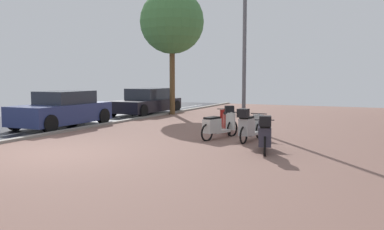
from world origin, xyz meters
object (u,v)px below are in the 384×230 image
(parked_car_near, at_px, (63,110))
(street_tree, at_px, (172,22))
(scooter_near, at_px, (217,126))
(scooter_mid, at_px, (227,120))
(lamp_post, at_px, (245,41))
(scooter_far, at_px, (249,126))
(parked_car_far, at_px, (147,102))
(scooter_extra, at_px, (265,135))

(parked_car_near, bearing_deg, street_tree, 77.81)
(parked_car_near, bearing_deg, scooter_near, -3.43)
(scooter_mid, xyz_separation_m, lamp_post, (0.02, 1.69, 2.74))
(scooter_far, relative_size, parked_car_far, 0.40)
(lamp_post, bearing_deg, scooter_extra, -66.38)
(scooter_near, height_order, street_tree, street_tree)
(parked_car_near, distance_m, parked_car_far, 6.01)
(scooter_near, xyz_separation_m, parked_car_far, (-6.33, 6.39, 0.22))
(scooter_near, bearing_deg, scooter_mid, 94.95)
(scooter_mid, height_order, street_tree, street_tree)
(scooter_mid, xyz_separation_m, parked_car_near, (-6.30, -0.85, 0.19))
(scooter_near, height_order, scooter_mid, scooter_mid)
(parked_car_near, bearing_deg, lamp_post, 21.86)
(parked_car_far, relative_size, lamp_post, 0.77)
(scooter_far, height_order, parked_car_near, parked_car_near)
(scooter_near, height_order, scooter_far, scooter_far)
(scooter_near, distance_m, scooter_far, 1.04)
(street_tree, bearing_deg, scooter_mid, -48.12)
(parked_car_far, bearing_deg, scooter_near, -45.29)
(scooter_mid, relative_size, street_tree, 0.27)
(scooter_near, distance_m, scooter_mid, 1.24)
(scooter_near, height_order, scooter_extra, scooter_extra)
(parked_car_far, bearing_deg, scooter_far, -41.38)
(scooter_mid, distance_m, lamp_post, 3.22)
(scooter_extra, bearing_deg, scooter_mid, 125.28)
(scooter_near, relative_size, scooter_extra, 1.01)
(scooter_far, distance_m, street_tree, 10.03)
(scooter_mid, relative_size, scooter_extra, 0.95)
(scooter_near, height_order, parked_car_far, parked_car_far)
(scooter_extra, xyz_separation_m, lamp_post, (-1.98, 4.52, 2.74))
(scooter_mid, xyz_separation_m, scooter_far, (1.14, -1.32, 0.01))
(scooter_extra, bearing_deg, scooter_far, 119.84)
(scooter_far, bearing_deg, scooter_mid, 130.67)
(lamp_post, xyz_separation_m, street_tree, (-4.96, 3.81, 1.41))
(scooter_near, bearing_deg, parked_car_far, 134.71)
(parked_car_near, bearing_deg, parked_car_far, 89.24)
(scooter_far, bearing_deg, parked_car_near, 176.35)
(scooter_far, relative_size, scooter_extra, 1.03)
(parked_car_near, xyz_separation_m, street_tree, (1.37, 6.35, 3.96))
(scooter_near, height_order, lamp_post, lamp_post)
(scooter_near, xyz_separation_m, scooter_mid, (-0.11, 1.23, 0.06))
(parked_car_near, height_order, parked_car_far, parked_car_near)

